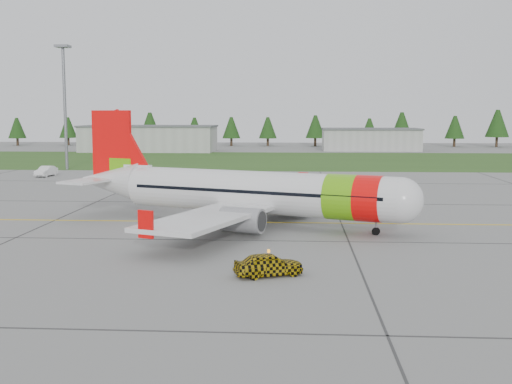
{
  "coord_description": "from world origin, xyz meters",
  "views": [
    {
      "loc": [
        6.07,
        -46.37,
        9.34
      ],
      "look_at": [
        2.99,
        3.36,
        3.21
      ],
      "focal_mm": 45.0,
      "sensor_mm": 36.0,
      "label": 1
    }
  ],
  "objects": [
    {
      "name": "ground",
      "position": [
        0.0,
        0.0,
        0.0
      ],
      "size": [
        320.0,
        320.0,
        0.0
      ],
      "primitive_type": "plane",
      "color": "gray",
      "rests_on": "ground"
    },
    {
      "name": "aircraft",
      "position": [
        2.27,
        6.63,
        2.77
      ],
      "size": [
        30.39,
        28.88,
        9.61
      ],
      "rotation": [
        0.0,
        0.0,
        -0.37
      ],
      "color": "silver",
      "rests_on": "ground"
    },
    {
      "name": "follow_me_car",
      "position": [
        4.56,
        -10.21,
        2.0
      ],
      "size": [
        1.86,
        2.0,
        4.01
      ],
      "primitive_type": "imported",
      "rotation": [
        0.0,
        0.0,
        1.95
      ],
      "color": "gold",
      "rests_on": "ground"
    },
    {
      "name": "service_van",
      "position": [
        -31.09,
        46.61,
        2.33
      ],
      "size": [
        1.77,
        1.69,
        4.66
      ],
      "primitive_type": "imported",
      "rotation": [
        0.0,
        0.0,
        -0.1
      ],
      "color": "white",
      "rests_on": "ground"
    },
    {
      "name": "grass_strip",
      "position": [
        0.0,
        82.0,
        0.01
      ],
      "size": [
        320.0,
        50.0,
        0.03
      ],
      "primitive_type": "cube",
      "color": "#30561E",
      "rests_on": "ground"
    },
    {
      "name": "taxi_guideline",
      "position": [
        0.0,
        8.0,
        0.01
      ],
      "size": [
        120.0,
        0.25,
        0.02
      ],
      "primitive_type": "cube",
      "color": "gold",
      "rests_on": "ground"
    },
    {
      "name": "hangar_west",
      "position": [
        -30.0,
        110.0,
        3.0
      ],
      "size": [
        32.0,
        14.0,
        6.0
      ],
      "primitive_type": "cube",
      "color": "#A8A8A3",
      "rests_on": "ground"
    },
    {
      "name": "hangar_east",
      "position": [
        25.0,
        118.0,
        2.6
      ],
      "size": [
        24.0,
        12.0,
        5.2
      ],
      "primitive_type": "cube",
      "color": "#A8A8A3",
      "rests_on": "ground"
    },
    {
      "name": "floodlight_mast",
      "position": [
        -32.0,
        58.0,
        10.0
      ],
      "size": [
        0.5,
        0.5,
        20.0
      ],
      "primitive_type": "cylinder",
      "color": "slate",
      "rests_on": "ground"
    },
    {
      "name": "treeline",
      "position": [
        0.0,
        138.0,
        5.0
      ],
      "size": [
        160.0,
        8.0,
        10.0
      ],
      "primitive_type": null,
      "color": "#1C3F14",
      "rests_on": "ground"
    }
  ]
}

